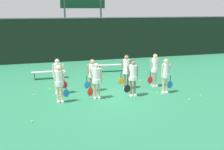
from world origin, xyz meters
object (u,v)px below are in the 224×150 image
(player_2, at_px, (133,75))
(tennis_ball_2, at_px, (50,88))
(tennis_ball_8, at_px, (107,99))
(tennis_ball_0, at_px, (32,122))
(tennis_ball_3, at_px, (50,90))
(tennis_ball_10, at_px, (157,92))
(tennis_ball_1, at_px, (189,99))
(tennis_ball_6, at_px, (200,96))
(player_5, at_px, (92,73))
(tennis_ball_4, at_px, (60,96))
(bench_far, at_px, (112,65))
(player_3, at_px, (166,73))
(player_0, at_px, (59,81))
(tennis_ball_9, at_px, (124,82))
(player_1, at_px, (96,78))
(player_7, at_px, (155,67))
(player_4, at_px, (58,73))
(bench_courtside, at_px, (48,72))
(tennis_ball_5, at_px, (34,95))
(tennis_ball_7, at_px, (140,81))
(scoreboard, at_px, (83,7))
(player_6, at_px, (126,69))

(player_2, bearing_deg, tennis_ball_2, 144.34)
(tennis_ball_8, bearing_deg, tennis_ball_0, -152.47)
(tennis_ball_3, relative_size, tennis_ball_10, 1.02)
(tennis_ball_1, distance_m, tennis_ball_6, 0.77)
(player_2, bearing_deg, tennis_ball_8, -179.59)
(player_5, xyz_separation_m, tennis_ball_10, (2.97, -1.17, -0.92))
(player_2, bearing_deg, tennis_ball_4, 159.79)
(bench_far, relative_size, player_2, 1.16)
(player_2, xyz_separation_m, player_3, (1.68, 0.02, -0.02))
(player_0, xyz_separation_m, player_3, (5.03, 0.00, 0.02))
(tennis_ball_6, height_order, tennis_ball_9, tennis_ball_6)
(player_1, distance_m, tennis_ball_10, 3.17)
(player_5, height_order, player_7, player_7)
(bench_far, bearing_deg, player_0, -121.78)
(player_3, height_order, tennis_ball_4, player_3)
(player_4, bearing_deg, player_0, -93.64)
(player_5, bearing_deg, player_4, 179.10)
(player_2, distance_m, tennis_ball_2, 4.43)
(bench_courtside, relative_size, player_3, 1.13)
(bench_courtside, height_order, tennis_ball_5, bench_courtside)
(tennis_ball_10, bearing_deg, tennis_ball_7, 89.39)
(player_4, distance_m, tennis_ball_6, 6.80)
(player_4, relative_size, tennis_ball_7, 26.54)
(tennis_ball_4, xyz_separation_m, tennis_ball_8, (2.02, -1.02, -0.00))
(tennis_ball_1, xyz_separation_m, tennis_ball_5, (-6.77, 2.54, -0.00))
(tennis_ball_4, xyz_separation_m, tennis_ball_10, (4.62, -0.80, 0.00))
(player_2, height_order, tennis_ball_5, player_2)
(player_7, relative_size, tennis_ball_8, 26.94)
(bench_courtside, distance_m, bench_far, 4.17)
(player_0, distance_m, player_5, 2.12)
(scoreboard, height_order, tennis_ball_9, scoreboard)
(tennis_ball_8, xyz_separation_m, tennis_ball_9, (1.60, 2.45, 0.00))
(tennis_ball_4, bearing_deg, tennis_ball_8, -26.85)
(player_6, bearing_deg, player_1, -142.69)
(tennis_ball_2, height_order, tennis_ball_10, tennis_ball_2)
(player_7, bearing_deg, player_3, -99.48)
(bench_courtside, bearing_deg, tennis_ball_3, -90.73)
(player_6, height_order, player_7, player_6)
(player_7, relative_size, tennis_ball_3, 25.04)
(tennis_ball_6, bearing_deg, tennis_ball_7, 116.22)
(player_0, height_order, tennis_ball_10, player_0)
(player_3, distance_m, tennis_ball_6, 1.94)
(tennis_ball_8, bearing_deg, scoreboard, 85.95)
(tennis_ball_2, bearing_deg, tennis_ball_3, -86.31)
(player_2, distance_m, tennis_ball_4, 3.57)
(player_3, bearing_deg, tennis_ball_1, -64.53)
(tennis_ball_10, bearing_deg, player_3, -13.12)
(bench_courtside, height_order, bench_far, bench_far)
(tennis_ball_5, bearing_deg, tennis_ball_4, -18.99)
(player_5, height_order, tennis_ball_0, player_5)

